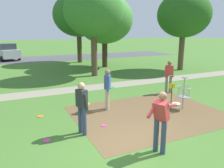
% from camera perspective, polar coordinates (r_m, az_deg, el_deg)
% --- Properties ---
extents(ground_plane, '(160.00, 160.00, 0.00)m').
position_cam_1_polar(ground_plane, '(6.82, 5.47, -15.30)').
color(ground_plane, '#47752D').
extents(dirt_tee_pad, '(5.85, 4.51, 0.01)m').
position_cam_1_polar(dirt_tee_pad, '(9.28, 9.34, -7.37)').
color(dirt_tee_pad, brown).
rests_on(dirt_tee_pad, ground).
extents(disc_golf_basket, '(0.98, 0.58, 1.39)m').
position_cam_1_polar(disc_golf_basket, '(9.91, 17.29, -1.91)').
color(disc_golf_basket, '#9E9EA3').
rests_on(disc_golf_basket, ground).
extents(player_foreground_watching, '(1.17, 0.49, 1.71)m').
position_cam_1_polar(player_foreground_watching, '(6.21, 12.25, -8.47)').
color(player_foreground_watching, '#384260').
rests_on(player_foreground_watching, ground).
extents(player_throwing, '(0.44, 0.50, 1.71)m').
position_cam_1_polar(player_throwing, '(7.20, -7.57, -5.35)').
color(player_throwing, '#384260').
rests_on(player_throwing, ground).
extents(player_waiting_left, '(0.50, 0.44, 1.71)m').
position_cam_1_polar(player_waiting_left, '(12.27, 14.15, 2.20)').
color(player_waiting_left, slate).
rests_on(player_waiting_left, ground).
extents(player_waiting_right, '(0.45, 0.48, 1.71)m').
position_cam_1_polar(player_waiting_right, '(9.37, -1.11, -0.81)').
color(player_waiting_right, tan).
rests_on(player_waiting_right, ground).
extents(frisbee_by_tee, '(0.23, 0.23, 0.02)m').
position_cam_1_polar(frisbee_by_tee, '(9.30, -17.61, -7.77)').
color(frisbee_by_tee, orange).
rests_on(frisbee_by_tee, ground).
extents(frisbee_far_left, '(0.23, 0.23, 0.02)m').
position_cam_1_polar(frisbee_far_left, '(7.34, -16.12, -13.50)').
color(frisbee_far_left, '#E53D99').
rests_on(frisbee_far_left, ground).
extents(frisbee_far_right, '(0.20, 0.20, 0.02)m').
position_cam_1_polar(frisbee_far_right, '(8.07, -2.14, -10.41)').
color(frisbee_far_right, '#E53D99').
rests_on(frisbee_far_right, ground).
extents(tree_near_left, '(4.13, 4.13, 6.28)m').
position_cam_1_polar(tree_near_left, '(16.47, -4.69, 17.65)').
color(tree_near_left, brown).
rests_on(tree_near_left, ground).
extents(tree_near_right, '(4.26, 4.26, 6.29)m').
position_cam_1_polar(tree_near_right, '(19.82, 17.64, 16.24)').
color(tree_near_right, brown).
rests_on(tree_near_right, ground).
extents(tree_mid_center, '(4.97, 4.97, 6.31)m').
position_cam_1_polar(tree_mid_center, '(20.48, -1.90, 15.96)').
color(tree_mid_center, '#422D1E').
rests_on(tree_mid_center, ground).
extents(tree_far_left, '(5.06, 5.06, 6.90)m').
position_cam_1_polar(tree_far_left, '(23.81, -8.44, 16.79)').
color(tree_far_left, '#4C3823').
rests_on(tree_far_left, ground).
extents(parking_lot_strip, '(36.00, 6.00, 0.01)m').
position_cam_1_polar(parking_lot_strip, '(27.87, -18.69, 5.98)').
color(parking_lot_strip, '#4C4C51').
rests_on(parking_lot_strip, ground).
extents(parked_car_center_left, '(2.81, 4.52, 1.84)m').
position_cam_1_polar(parked_car_center_left, '(28.21, -25.00, 7.40)').
color(parked_car_center_left, '#B2B7BC').
rests_on(parked_car_center_left, ground).
extents(gravel_path, '(40.00, 1.35, 0.00)m').
position_cam_1_polar(gravel_path, '(12.93, -10.46, -1.45)').
color(gravel_path, gray).
rests_on(gravel_path, ground).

